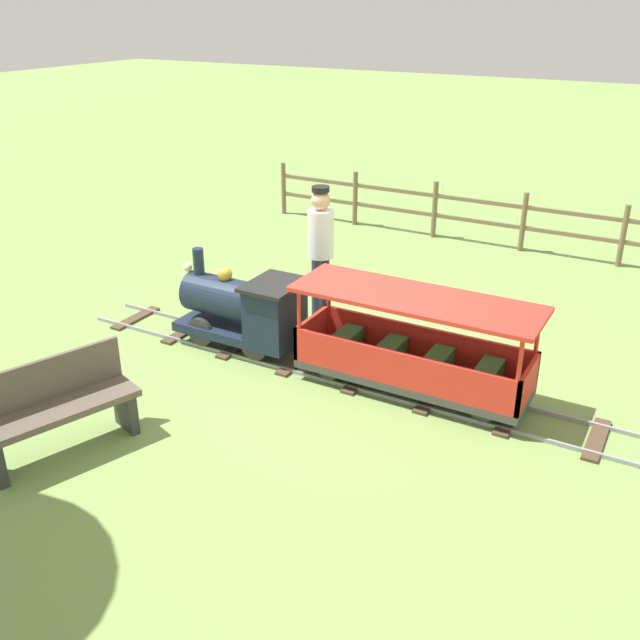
{
  "coord_description": "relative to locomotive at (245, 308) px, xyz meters",
  "views": [
    {
      "loc": [
        -5.74,
        -3.02,
        3.53
      ],
      "look_at": [
        0.0,
        0.19,
        0.55
      ],
      "focal_mm": 40.15,
      "sensor_mm": 36.0,
      "label": 1
    }
  ],
  "objects": [
    {
      "name": "ground_plane",
      "position": [
        0.0,
        -1.12,
        -0.48
      ],
      "size": [
        60.0,
        60.0,
        0.0
      ],
      "primitive_type": "plane",
      "color": "#75934C"
    },
    {
      "name": "track",
      "position": [
        0.0,
        -1.04,
        -0.47
      ],
      "size": [
        0.71,
        6.05,
        0.04
      ],
      "color": "gray",
      "rests_on": "ground_plane"
    },
    {
      "name": "locomotive",
      "position": [
        0.0,
        0.0,
        0.0
      ],
      "size": [
        0.67,
        1.45,
        1.02
      ],
      "color": "#192338",
      "rests_on": "ground_plane"
    },
    {
      "name": "passenger_car",
      "position": [
        0.0,
        -1.94,
        -0.06
      ],
      "size": [
        0.77,
        2.35,
        0.97
      ],
      "color": "#3F3F3F",
      "rests_on": "ground_plane"
    },
    {
      "name": "conductor_person",
      "position": [
        1.07,
        -0.34,
        0.47
      ],
      "size": [
        0.3,
        0.3,
        1.62
      ],
      "color": "#282D47",
      "rests_on": "ground_plane"
    },
    {
      "name": "park_bench",
      "position": [
        -2.35,
        0.27,
        -0.07
      ],
      "size": [
        1.36,
        0.81,
        0.82
      ],
      "color": "brown",
      "rests_on": "ground_plane"
    },
    {
      "name": "fence_section",
      "position": [
        4.79,
        -1.04,
        -0.0
      ],
      "size": [
        0.08,
        7.13,
        0.9
      ],
      "color": "#756047",
      "rests_on": "ground_plane"
    }
  ]
}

